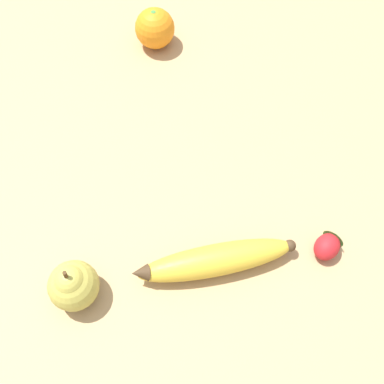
# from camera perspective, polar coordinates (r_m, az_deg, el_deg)

# --- Properties ---
(ground_plane) EXTENTS (3.00, 3.00, 0.00)m
(ground_plane) POSITION_cam_1_polar(r_m,az_deg,el_deg) (0.69, -7.12, 0.33)
(ground_plane) COLOR tan
(banana) EXTENTS (0.14, 0.21, 0.04)m
(banana) POSITION_cam_1_polar(r_m,az_deg,el_deg) (0.61, 2.85, -8.66)
(banana) COLOR gold
(banana) RESTS_ON ground_plane
(orange) EXTENTS (0.07, 0.07, 0.07)m
(orange) POSITION_cam_1_polar(r_m,az_deg,el_deg) (0.85, -4.74, 20.01)
(orange) COLOR orange
(orange) RESTS_ON ground_plane
(pear) EXTENTS (0.07, 0.07, 0.08)m
(pear) POSITION_cam_1_polar(r_m,az_deg,el_deg) (0.61, -14.87, -11.31)
(pear) COLOR #B7AD47
(pear) RESTS_ON ground_plane
(strawberry) EXTENTS (0.04, 0.05, 0.03)m
(strawberry) POSITION_cam_1_polar(r_m,az_deg,el_deg) (0.65, 16.92, -6.46)
(strawberry) COLOR red
(strawberry) RESTS_ON ground_plane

